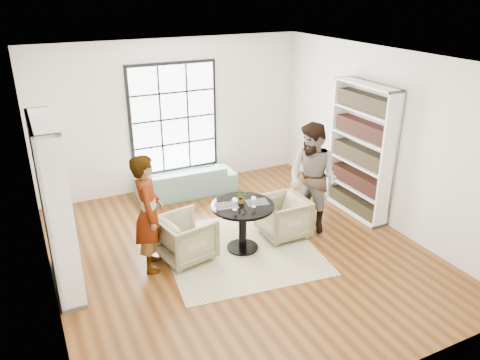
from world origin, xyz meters
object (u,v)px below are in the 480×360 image
armchair_left (186,238)px  armchair_right (283,217)px  person_right (313,178)px  flower_centerpiece (241,197)px  pedestal_table (243,217)px  wine_glass_left (235,201)px  wine_glass_right (254,199)px  person_left (148,213)px  sofa (186,181)px

armchair_left → armchair_right: bearing=-102.5°
person_right → flower_centerpiece: bearing=-108.7°
pedestal_table → wine_glass_left: size_ratio=4.85×
armchair_right → wine_glass_right: size_ratio=4.30×
flower_centerpiece → pedestal_table: bearing=-95.4°
pedestal_table → person_left: bearing=174.4°
wine_glass_right → person_right: bearing=10.9°
sofa → wine_glass_right: bearing=95.9°
pedestal_table → sofa: bearing=91.7°
armchair_left → pedestal_table: bearing=-110.0°
armchair_right → wine_glass_left: 1.16m
armchair_right → flower_centerpiece: 0.96m
pedestal_table → sofa: 2.43m
wine_glass_left → person_right: bearing=7.5°
flower_centerpiece → wine_glass_left: bearing=-137.8°
person_right → flower_centerpiece: person_right is taller
person_left → wine_glass_left: bearing=-86.9°
sofa → wine_glass_left: bearing=89.1°
armchair_right → flower_centerpiece: size_ratio=3.90×
pedestal_table → wine_glass_left: wine_glass_left is taller
sofa → armchair_left: 2.41m
pedestal_table → armchair_left: (-0.89, 0.14, -0.22)m
pedestal_table → person_left: person_left is taller
pedestal_table → flower_centerpiece: 0.32m
pedestal_table → person_right: 1.40m
person_right → wine_glass_left: size_ratio=9.26×
pedestal_table → person_left: (-1.44, 0.14, 0.32)m
person_right → flower_centerpiece: size_ratio=9.65×
sofa → wine_glass_left: size_ratio=9.62×
person_right → armchair_right: bearing=-110.0°
wine_glass_right → pedestal_table: bearing=130.1°
armchair_left → flower_centerpiece: 1.05m
wine_glass_left → armchair_left: bearing=160.8°
armchair_left → person_right: person_right is taller
armchair_left → person_left: (-0.55, 0.00, 0.54)m
pedestal_table → wine_glass_left: 0.42m
armchair_right → wine_glass_right: bearing=-70.0°
sofa → wine_glass_right: wine_glass_right is taller
person_left → wine_glass_left: size_ratio=8.79×
armchair_left → person_right: bearing=-102.1°
armchair_right → person_right: size_ratio=0.40×
pedestal_table → flower_centerpiece: bearing=84.6°
sofa → wine_glass_left: 2.60m
flower_centerpiece → armchair_left: bearing=175.3°
armchair_left → person_left: person_left is taller
sofa → flower_centerpiece: bearing=93.6°
sofa → person_left: size_ratio=1.09×
sofa → person_right: bearing=123.3°
armchair_left → armchair_right: 1.69m
wine_glass_left → flower_centerpiece: size_ratio=1.04×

